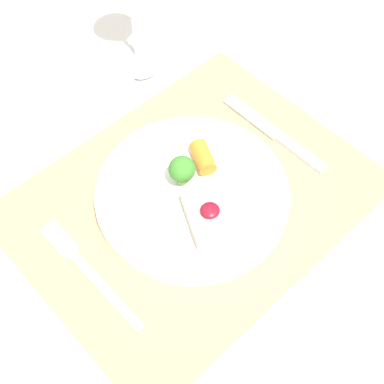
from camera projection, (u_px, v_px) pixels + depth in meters
The scene contains 7 objects.
ground_plane at pixel (192, 360), 1.38m from camera, with size 8.00×8.00×0.00m, color brown.
dining_table at pixel (192, 231), 0.82m from camera, with size 1.26×1.13×0.77m.
placemat at pixel (192, 198), 0.74m from camera, with size 0.47×0.36×0.00m, color #9E895B.
dinner_plate at pixel (193, 195), 0.72m from camera, with size 0.27×0.27×0.06m.
fork at pixel (84, 267), 0.67m from camera, with size 0.02×0.19×0.01m.
knife at pixel (280, 138), 0.79m from camera, with size 0.02×0.19×0.01m.
spoon at pixel (136, 73), 0.86m from camera, with size 0.18×0.05×0.02m.
Camera 1 is at (-0.27, -0.29, 1.39)m, focal length 50.00 mm.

